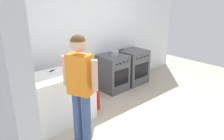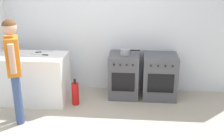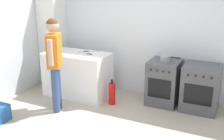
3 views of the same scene
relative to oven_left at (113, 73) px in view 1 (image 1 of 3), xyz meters
The scene contains 10 objects.
ground_plane 1.67m from the oven_left, 102.51° to the right, with size 8.00×8.00×0.00m, color #ADA38E.
back_wall 1.01m from the oven_left, 133.25° to the left, with size 6.00×0.10×2.60m, color silver.
counter_unit 1.74m from the oven_left, 167.47° to the right, with size 1.30×0.70×0.90m, color white.
oven_left is the anchor object (origin of this frame).
oven_right 0.69m from the oven_left, ahead, with size 0.64×0.62×0.85m.
pot 0.48m from the oven_left, 63.61° to the right, with size 0.37×0.19×0.11m.
knife_bread 1.64m from the oven_left, 167.59° to the right, with size 0.35×0.07×0.01m.
knife_carving 1.60m from the oven_left, behind, with size 0.31×0.18×0.01m.
person 2.10m from the oven_left, 145.28° to the right, with size 0.31×0.53×1.68m.
fire_extinguisher 1.01m from the oven_left, 151.22° to the right, with size 0.13×0.13×0.50m.
Camera 1 is at (-2.87, -1.99, 2.19)m, focal length 35.00 mm.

